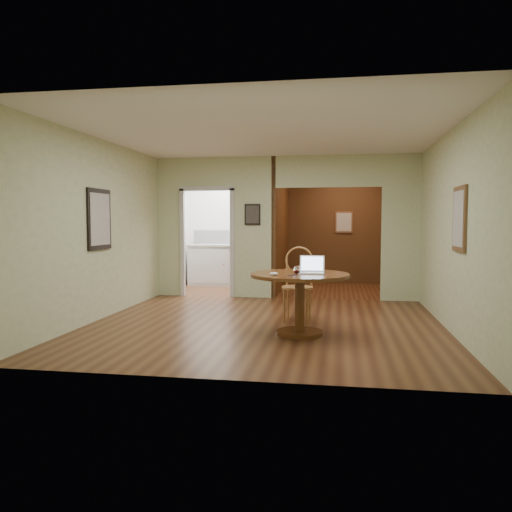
% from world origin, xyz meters
% --- Properties ---
extents(floor, '(5.00, 5.00, 0.00)m').
position_xyz_m(floor, '(0.00, 0.00, 0.00)').
color(floor, '#452313').
rests_on(floor, ground).
extents(room_shell, '(5.20, 7.50, 5.00)m').
position_xyz_m(room_shell, '(-0.47, 3.10, 1.29)').
color(room_shell, white).
rests_on(room_shell, ground).
extents(dining_table, '(1.28, 1.28, 0.80)m').
position_xyz_m(dining_table, '(0.54, -0.53, 0.59)').
color(dining_table, brown).
rests_on(dining_table, ground).
extents(chair, '(0.50, 0.50, 1.09)m').
position_xyz_m(chair, '(0.44, 0.43, 0.61)').
color(chair, '#AF7E3E').
rests_on(chair, ground).
extents(open_laptop, '(0.32, 0.28, 0.23)m').
position_xyz_m(open_laptop, '(0.69, -0.47, 0.86)').
color(open_laptop, white).
rests_on(open_laptop, dining_table).
extents(closed_laptop, '(0.42, 0.35, 0.03)m').
position_xyz_m(closed_laptop, '(0.66, -0.34, 0.81)').
color(closed_laptop, '#ABABB0').
rests_on(closed_laptop, dining_table).
extents(mouse, '(0.12, 0.08, 0.05)m').
position_xyz_m(mouse, '(0.24, -0.85, 0.82)').
color(mouse, white).
rests_on(mouse, dining_table).
extents(wine_glass, '(0.09, 0.09, 0.10)m').
position_xyz_m(wine_glass, '(0.50, -0.56, 0.85)').
color(wine_glass, white).
rests_on(wine_glass, dining_table).
extents(pen, '(0.12, 0.06, 0.01)m').
position_xyz_m(pen, '(0.46, -0.79, 0.80)').
color(pen, '#0D0E5C').
rests_on(pen, dining_table).
extents(kitchen_cabinet, '(2.06, 0.60, 0.94)m').
position_xyz_m(kitchen_cabinet, '(-1.35, 4.20, 0.47)').
color(kitchen_cabinet, silver).
rests_on(kitchen_cabinet, ground).
extents(grocery_bag, '(0.31, 0.28, 0.26)m').
position_xyz_m(grocery_bag, '(-0.94, 4.20, 1.07)').
color(grocery_bag, beige).
rests_on(grocery_bag, kitchen_cabinet).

